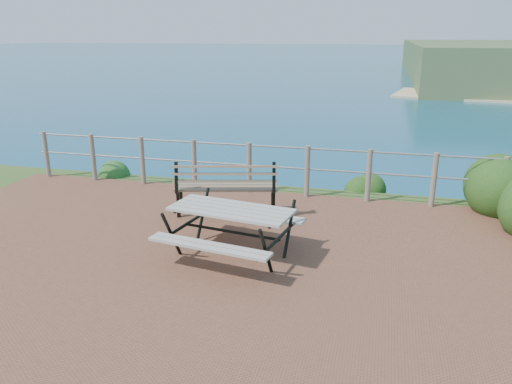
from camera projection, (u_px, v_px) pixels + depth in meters
The scene contains 8 objects.
ground at pixel (185, 264), 6.86m from camera, with size 10.00×7.00×0.12m, color brown.
ocean at pixel (384, 42), 191.42m from camera, with size 1200.00×1200.00×0.00m, color #146B7A.
safety_railing at pixel (249, 165), 9.78m from camera, with size 9.40×0.10×1.00m.
picnic_table at pixel (231, 227), 6.95m from camera, with size 1.78×1.46×0.71m.
park_bench at pixel (226, 179), 8.56m from camera, with size 1.81×0.87×0.99m.
shrub_right_edge at pixel (500, 213), 8.85m from camera, with size 1.21×1.21×1.73m, color #133D12.
shrub_lip_west at pixel (116, 175), 11.23m from camera, with size 0.76×0.76×0.49m, color #1E4A1B.
shrub_lip_east at pixel (365, 189), 10.21m from camera, with size 0.68×0.68×0.39m, color #133D12.
Camera 1 is at (2.50, -5.80, 3.03)m, focal length 35.00 mm.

